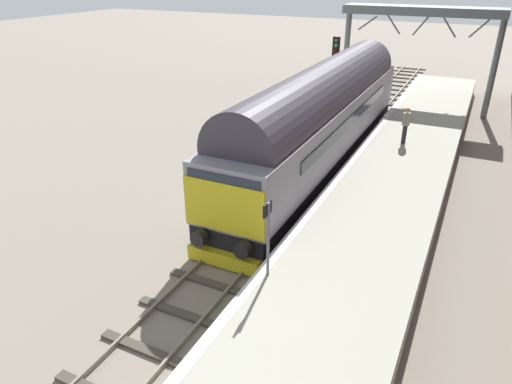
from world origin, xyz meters
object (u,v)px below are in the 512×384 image
at_px(platform_number_sign, 268,228).
at_px(waiting_passenger, 406,122).
at_px(diesel_locomotive, 321,115).
at_px(signal_post_near, 335,65).

distance_m(platform_number_sign, waiting_passenger, 12.12).
distance_m(diesel_locomotive, waiting_passenger, 4.01).
distance_m(diesel_locomotive, signal_post_near, 8.95).
xyz_separation_m(diesel_locomotive, signal_post_near, (-2.14, 8.67, 0.55)).
relative_size(diesel_locomotive, platform_number_sign, 8.37).
height_order(signal_post_near, waiting_passenger, signal_post_near).
relative_size(signal_post_near, waiting_passenger, 2.83).
relative_size(diesel_locomotive, signal_post_near, 3.84).
bearing_deg(diesel_locomotive, signal_post_near, 103.84).
height_order(platform_number_sign, waiting_passenger, platform_number_sign).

